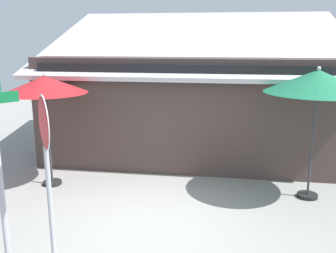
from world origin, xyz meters
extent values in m
cube|color=gray|center=(0.00, 0.00, -0.05)|extent=(28.00, 28.00, 0.10)
cube|color=#473833|center=(0.40, 5.10, 1.48)|extent=(8.22, 5.14, 2.97)
cube|color=silver|center=(0.40, 4.95, 3.39)|extent=(8.72, 5.59, 1.92)
cube|color=black|center=(0.40, 2.48, 2.62)|extent=(7.62, 0.16, 0.44)
cylinder|color=#A8AAB2|center=(-1.07, -1.95, 1.01)|extent=(0.07, 0.07, 2.02)
cylinder|color=white|center=(-1.07, -1.95, 2.34)|extent=(0.46, 0.63, 0.77)
cylinder|color=red|center=(-1.07, -1.95, 2.34)|extent=(0.44, 0.59, 0.72)
cylinder|color=black|center=(-2.75, 1.45, 0.04)|extent=(0.44, 0.44, 0.08)
cylinder|color=#333335|center=(-2.75, 1.45, 1.14)|extent=(0.05, 0.05, 2.28)
cone|color=#B21E23|center=(-2.75, 1.45, 2.42)|extent=(1.93, 1.93, 0.39)
sphere|color=silver|center=(-2.75, 1.45, 2.64)|extent=(0.08, 0.08, 0.08)
cylinder|color=black|center=(3.19, 1.61, 0.04)|extent=(0.44, 0.44, 0.08)
cylinder|color=#333335|center=(3.19, 1.61, 1.20)|extent=(0.05, 0.05, 2.39)
cone|color=#1E724C|center=(3.19, 1.61, 2.58)|extent=(2.20, 2.20, 0.47)
sphere|color=silver|center=(3.19, 1.61, 2.85)|extent=(0.08, 0.08, 0.08)
camera|label=1|loc=(1.32, -6.52, 3.45)|focal=40.05mm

